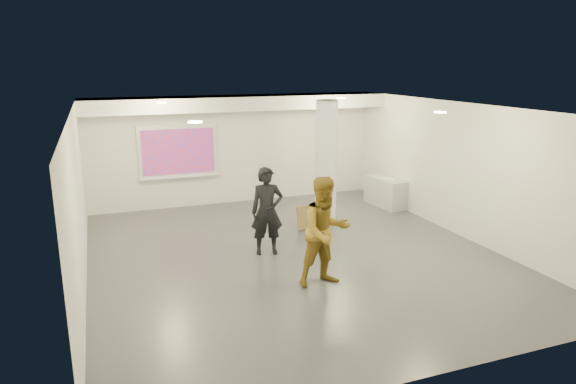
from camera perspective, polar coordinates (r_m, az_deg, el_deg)
name	(u,v)px	position (r m, az deg, el deg)	size (l,w,h in m)	color
floor	(295,255)	(10.60, 0.76, -7.06)	(8.00, 9.00, 0.01)	#36393E
ceiling	(295,108)	(9.92, 0.82, 9.31)	(8.00, 9.00, 0.01)	white
wall_back	(236,149)	(14.36, -5.78, 4.74)	(8.00, 0.01, 3.00)	silver
wall_front	(433,267)	(6.37, 15.83, -7.99)	(8.00, 0.01, 3.00)	silver
wall_left	(78,203)	(9.51, -22.29, -1.18)	(0.01, 9.00, 3.00)	silver
wall_right	(461,170)	(12.16, 18.64, 2.33)	(0.01, 9.00, 3.00)	silver
soffit_band	(240,103)	(13.67, -5.31, 9.85)	(8.00, 1.10, 0.36)	silver
downlight_nw	(161,103)	(11.82, -13.89, 9.60)	(0.22, 0.22, 0.02)	#FFF18D
downlight_ne	(341,98)	(13.09, 5.89, 10.34)	(0.22, 0.22, 0.02)	#FFF18D
downlight_sw	(195,122)	(7.88, -10.28, 7.66)	(0.22, 0.22, 0.02)	#FFF18D
downlight_se	(440,112)	(9.68, 16.55, 8.49)	(0.22, 0.22, 0.02)	#FFF18D
column	(326,163)	(12.35, 4.24, 3.22)	(0.52, 0.52, 3.00)	silver
projection_screen	(178,152)	(13.99, -12.09, 4.36)	(2.10, 0.13, 1.42)	white
credenza	(386,192)	(14.34, 10.85, 0.01)	(0.56, 1.34, 0.78)	#9EA1A4
papers_stack	(389,179)	(14.12, 11.17, 1.44)	(0.24, 0.31, 0.02)	white
cardboard_back	(323,215)	(12.39, 3.87, -2.58)	(0.50, 0.05, 0.55)	olive
cardboard_front	(307,217)	(12.18, 2.09, -2.82)	(0.51, 0.05, 0.56)	olive
woman	(267,211)	(10.45, -2.34, -2.14)	(0.66, 0.43, 1.81)	black
man	(326,232)	(8.99, 4.19, -4.42)	(0.95, 0.74, 1.96)	olive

